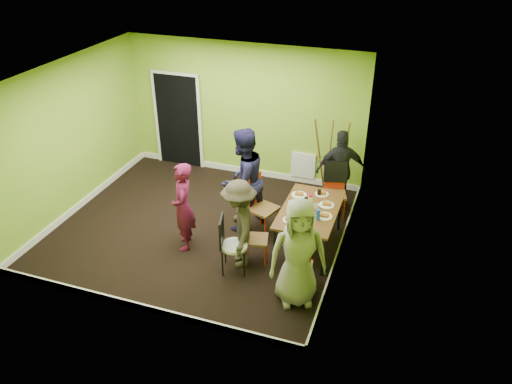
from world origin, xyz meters
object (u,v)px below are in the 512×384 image
chair_bentwood (230,242)px  person_back_end (341,170)px  dining_table (310,212)px  chair_back_end (335,177)px  blue_bottle (318,215)px  person_front_end (298,253)px  orange_bottle (309,203)px  chair_left_far (259,202)px  person_left_far (243,180)px  thermos (310,202)px  easel (330,161)px  person_standing (183,207)px  person_left_near (239,224)px  chair_left_near (252,235)px  chair_front_end (300,265)px

chair_bentwood → person_back_end: 2.78m
dining_table → chair_back_end: bearing=82.8°
blue_bottle → person_front_end: (-0.04, -1.07, 0.00)m
blue_bottle → orange_bottle: blue_bottle is taller
chair_left_far → person_left_far: person_left_far is taller
thermos → person_left_far: 1.27m
easel → orange_bottle: bearing=-90.8°
chair_back_end → thermos: size_ratio=4.59×
person_front_end → dining_table: bearing=72.1°
chair_back_end → person_standing: bearing=26.7°
blue_bottle → person_back_end: (0.03, 1.75, -0.06)m
thermos → blue_bottle: (0.20, -0.29, -0.02)m
person_left_far → person_left_near: 1.10m
dining_table → blue_bottle: (0.19, -0.27, 0.14)m
dining_table → chair_bentwood: 1.44m
dining_table → chair_left_far: chair_left_far is taller
chair_left_far → blue_bottle: chair_left_far is taller
chair_back_end → person_left_far: person_left_far is taller
thermos → orange_bottle: thermos is taller
person_left_far → blue_bottle: bearing=94.5°
chair_left_far → orange_bottle: chair_left_far is taller
thermos → person_back_end: bearing=80.9°
chair_left_near → person_standing: 1.22m
chair_back_end → person_back_end: person_back_end is taller
chair_bentwood → orange_bottle: 1.49m
chair_back_end → person_back_end: (0.06, 0.19, 0.06)m
chair_left_near → easel: (0.75, 2.34, 0.34)m
chair_left_near → person_left_near: size_ratio=0.59×
blue_bottle → person_front_end: size_ratio=0.11×
chair_left_near → chair_back_end: size_ratio=0.87×
dining_table → chair_front_end: size_ratio=1.74×
dining_table → person_left_far: person_left_far is taller
dining_table → blue_bottle: bearing=-55.0°
dining_table → person_standing: 2.07m
dining_table → person_standing: (-1.97, -0.65, 0.08)m
chair_back_end → blue_bottle: chair_back_end is taller
chair_front_end → orange_bottle: bearing=91.4°
chair_left_near → easel: easel is taller
chair_left_far → orange_bottle: 0.91m
chair_left_far → chair_left_near: size_ratio=1.22×
thermos → person_standing: bearing=-161.0°
chair_left_far → blue_bottle: size_ratio=6.11×
person_left_near → blue_bottle: bearing=91.4°
person_left_far → person_back_end: bearing=153.9°
chair_back_end → chair_bentwood: (-1.18, -2.29, -0.19)m
chair_left_near → person_left_far: bearing=-166.2°
chair_back_end → thermos: bearing=66.6°
person_left_far → person_back_end: 1.94m
dining_table → chair_back_end: chair_back_end is taller
chair_left_near → blue_bottle: 1.10m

